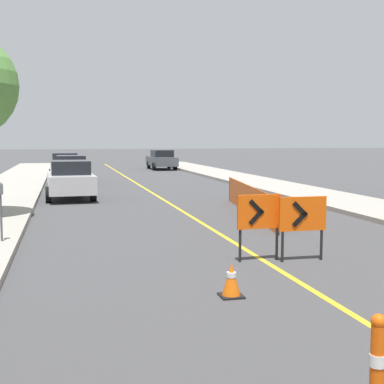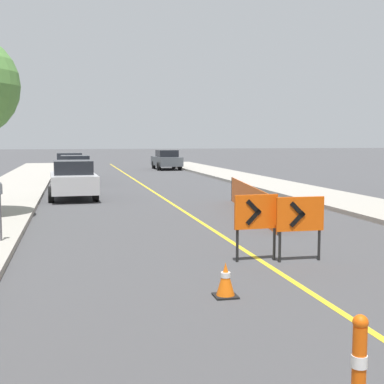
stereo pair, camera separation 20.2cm
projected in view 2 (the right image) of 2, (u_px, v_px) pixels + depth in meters
name	position (u px, v px, depth m)	size (l,w,h in m)	color
lane_stripe	(169.00, 202.00, 21.08)	(0.12, 66.47, 0.01)	gold
sidewalk_right	(321.00, 196.00, 22.49)	(3.08, 66.47, 0.15)	#9E998E
traffic_cone_third	(226.00, 280.00, 8.35)	(0.36, 0.36, 0.55)	black
arrow_barricade_primary	(256.00, 215.00, 10.73)	(0.93, 0.12, 1.36)	#EF560C
arrow_barricade_secondary	(300.00, 217.00, 10.72)	(1.00, 0.09, 1.31)	#EF560C
safety_mesh_fence	(250.00, 200.00, 17.51)	(1.14, 7.73, 0.95)	#EF560C
parked_car_curb_near	(73.00, 179.00, 22.16)	(1.98, 4.37, 1.59)	#B7B7BC
parked_car_curb_mid	(76.00, 170.00, 29.04)	(1.95, 4.36, 1.59)	#B7B7BC
parked_car_curb_far	(70.00, 165.00, 34.46)	(1.94, 4.32, 1.59)	silver
parked_car_opposite_side	(167.00, 160.00, 43.55)	(1.97, 4.37, 1.59)	#474C51
parking_meter_far_curb	(0.00, 199.00, 12.10)	(0.12, 0.11, 1.35)	#4C4C51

